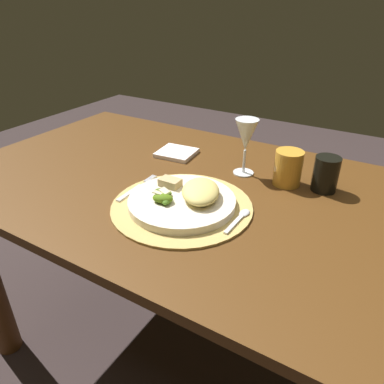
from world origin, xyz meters
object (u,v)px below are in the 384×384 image
object	(u,v)px
dining_table	(195,233)
spoon	(241,217)
napkin	(177,153)
dark_tumbler	(326,174)
wine_glass	(246,137)
fork	(135,189)
dinner_plate	(182,202)
amber_tumbler	(288,168)

from	to	relation	value
dining_table	spoon	world-z (taller)	spoon
napkin	dark_tumbler	xyz separation A→B (m)	(0.48, 0.00, 0.04)
spoon	dark_tumbler	bearing A→B (deg)	62.83
napkin	wine_glass	distance (m)	0.28
napkin	wine_glass	xyz separation A→B (m)	(0.25, -0.02, 0.11)
spoon	fork	bearing A→B (deg)	-176.54
wine_glass	spoon	bearing A→B (deg)	-67.62
fork	napkin	world-z (taller)	napkin
dining_table	wine_glass	xyz separation A→B (m)	(0.08, 0.14, 0.28)
dining_table	dinner_plate	size ratio (longest dim) A/B	5.40
napkin	dinner_plate	bearing A→B (deg)	-54.51
dark_tumbler	napkin	bearing A→B (deg)	-179.93
wine_glass	dinner_plate	bearing A→B (deg)	-101.56
fork	wine_glass	xyz separation A→B (m)	(0.21, 0.26, 0.11)
spoon	dining_table	bearing A→B (deg)	151.96
napkin	dark_tumbler	bearing A→B (deg)	0.07
dining_table	dark_tumbler	world-z (taller)	dark_tumbler
dinner_plate	amber_tumbler	xyz separation A→B (m)	(0.19, 0.26, 0.03)
dining_table	dinner_plate	distance (m)	0.22
fork	wine_glass	size ratio (longest dim) A/B	1.00
dining_table	fork	xyz separation A→B (m)	(-0.12, -0.12, 0.17)
fork	spoon	bearing A→B (deg)	3.46
dinner_plate	amber_tumbler	world-z (taller)	amber_tumbler
fork	napkin	distance (m)	0.28
wine_glass	amber_tumbler	size ratio (longest dim) A/B	1.69
dinner_plate	wine_glass	size ratio (longest dim) A/B	1.62
wine_glass	dark_tumbler	size ratio (longest dim) A/B	1.73
dinner_plate	dark_tumbler	distance (m)	0.40
dinner_plate	fork	bearing A→B (deg)	179.01
fork	amber_tumbler	bearing A→B (deg)	37.43
spoon	wine_glass	bearing A→B (deg)	112.38
dining_table	dark_tumbler	size ratio (longest dim) A/B	15.05
dining_table	dark_tumbler	distance (m)	0.41
dining_table	napkin	world-z (taller)	napkin
dark_tumbler	amber_tumbler	bearing A→B (deg)	-170.17
dark_tumbler	dining_table	bearing A→B (deg)	-153.00
fork	dining_table	bearing A→B (deg)	43.35
amber_tumbler	dark_tumbler	xyz separation A→B (m)	(0.10, 0.02, -0.00)
spoon	amber_tumbler	size ratio (longest dim) A/B	1.20
dining_table	amber_tumbler	size ratio (longest dim) A/B	14.71
dining_table	napkin	size ratio (longest dim) A/B	12.26
napkin	amber_tumbler	size ratio (longest dim) A/B	1.20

